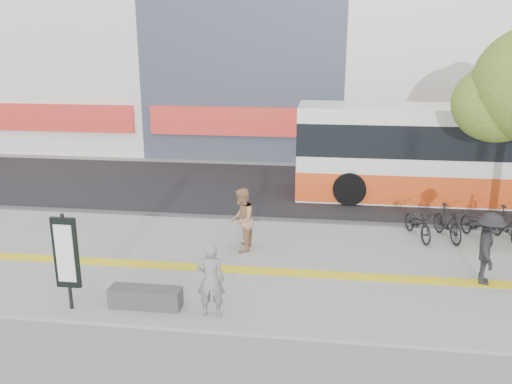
# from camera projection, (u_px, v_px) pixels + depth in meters

# --- Properties ---
(ground) EXTENTS (120.00, 120.00, 0.00)m
(ground) POSITION_uv_depth(u_px,v_px,m) (268.00, 292.00, 12.44)
(ground) COLOR slate
(ground) RESTS_ON ground
(sidewalk) EXTENTS (40.00, 7.00, 0.08)m
(sidewalk) POSITION_uv_depth(u_px,v_px,m) (275.00, 265.00, 13.86)
(sidewalk) COLOR slate
(sidewalk) RESTS_ON ground
(tactile_strip) EXTENTS (40.00, 0.45, 0.01)m
(tactile_strip) POSITION_uv_depth(u_px,v_px,m) (273.00, 272.00, 13.37)
(tactile_strip) COLOR yellow
(tactile_strip) RESTS_ON sidewalk
(street) EXTENTS (40.00, 8.00, 0.06)m
(street) POSITION_uv_depth(u_px,v_px,m) (294.00, 189.00, 21.00)
(street) COLOR black
(street) RESTS_ON ground
(curb) EXTENTS (40.00, 0.25, 0.14)m
(curb) POSITION_uv_depth(u_px,v_px,m) (286.00, 221.00, 17.18)
(curb) COLOR #323235
(curb) RESTS_ON ground
(bench) EXTENTS (1.60, 0.45, 0.45)m
(bench) POSITION_uv_depth(u_px,v_px,m) (146.00, 297.00, 11.55)
(bench) COLOR #323235
(bench) RESTS_ON sidewalk
(signboard) EXTENTS (0.55, 0.10, 2.20)m
(signboard) POSITION_uv_depth(u_px,v_px,m) (66.00, 254.00, 11.17)
(signboard) COLOR black
(signboard) RESTS_ON sidewalk
(bus) EXTENTS (12.94, 3.07, 3.45)m
(bus) POSITION_uv_depth(u_px,v_px,m) (474.00, 157.00, 19.21)
(bus) COLOR silver
(bus) RESTS_ON street
(bicycle_row) EXTENTS (4.42, 1.87, 1.03)m
(bicycle_row) POSITION_uv_depth(u_px,v_px,m) (477.00, 225.00, 15.35)
(bicycle_row) COLOR black
(bicycle_row) RESTS_ON sidewalk
(seated_woman) EXTENTS (0.65, 0.47, 1.66)m
(seated_woman) POSITION_uv_depth(u_px,v_px,m) (211.00, 279.00, 11.04)
(seated_woman) COLOR black
(seated_woman) RESTS_ON sidewalk
(pedestrian_tan) EXTENTS (0.68, 0.88, 1.80)m
(pedestrian_tan) POSITION_uv_depth(u_px,v_px,m) (242.00, 220.00, 14.53)
(pedestrian_tan) COLOR #AB7C5B
(pedestrian_tan) RESTS_ON sidewalk
(pedestrian_dark) EXTENTS (0.89, 1.27, 1.78)m
(pedestrian_dark) POSITION_uv_depth(u_px,v_px,m) (489.00, 249.00, 12.52)
(pedestrian_dark) COLOR black
(pedestrian_dark) RESTS_ON sidewalk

